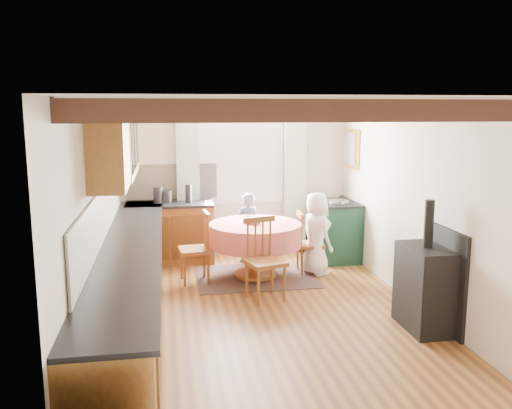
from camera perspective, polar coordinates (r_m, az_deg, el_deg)
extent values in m
cube|color=olive|center=(6.23, 1.26, -11.78)|extent=(3.60, 5.50, 0.00)
cube|color=white|center=(5.77, 1.36, 10.89)|extent=(3.60, 5.50, 0.00)
cube|color=silver|center=(8.56, -2.19, 2.60)|extent=(3.60, 0.00, 2.40)
cube|color=silver|center=(3.32, 10.52, -9.88)|extent=(3.60, 0.00, 2.40)
cube|color=silver|center=(5.82, -16.37, -1.41)|extent=(0.00, 5.50, 2.40)
cube|color=silver|center=(6.47, 17.17, -0.32)|extent=(0.00, 5.50, 2.40)
cube|color=#381D14|center=(3.83, 7.16, 9.83)|extent=(3.60, 0.16, 0.16)
cube|color=#381D14|center=(4.80, 3.67, 9.94)|extent=(3.60, 0.16, 0.16)
cube|color=#381D14|center=(5.77, 1.35, 10.00)|extent=(3.60, 0.16, 0.16)
cube|color=#381D14|center=(6.76, -0.29, 10.03)|extent=(3.60, 0.16, 0.16)
cube|color=#381D14|center=(7.75, -1.51, 10.04)|extent=(3.60, 0.16, 0.16)
cube|color=beige|center=(6.11, -15.87, -0.85)|extent=(0.02, 4.50, 0.55)
cube|color=beige|center=(8.47, -8.90, 2.41)|extent=(1.40, 0.02, 0.55)
cube|color=#996227|center=(5.99, -13.12, -8.48)|extent=(0.60, 5.30, 0.88)
cube|color=#996227|center=(8.33, -9.07, -3.04)|extent=(1.30, 0.60, 0.88)
cube|color=black|center=(5.86, -13.11, -4.20)|extent=(0.64, 5.30, 0.04)
cube|color=black|center=(8.22, -9.16, 0.05)|extent=(1.30, 0.64, 0.04)
cube|color=#996227|center=(6.90, -14.14, 6.73)|extent=(0.34, 1.80, 0.90)
cube|color=#996227|center=(5.41, -15.30, 5.28)|extent=(0.34, 0.90, 0.70)
cube|color=white|center=(8.52, -1.53, 5.27)|extent=(1.34, 0.03, 1.54)
cube|color=white|center=(8.52, -1.53, 5.28)|extent=(1.20, 0.01, 1.40)
cube|color=silver|center=(8.42, -7.17, 1.71)|extent=(0.35, 0.10, 2.10)
cube|color=silver|center=(8.65, 4.15, 1.99)|extent=(0.35, 0.10, 2.10)
cylinder|color=black|center=(8.41, -1.47, 9.30)|extent=(2.00, 0.03, 0.03)
cube|color=gold|center=(8.49, 10.18, 5.78)|extent=(0.04, 0.50, 0.60)
cylinder|color=silver|center=(8.68, 4.73, 6.00)|extent=(0.30, 0.02, 0.30)
cube|color=#352825|center=(7.59, -0.08, -7.64)|extent=(1.62, 1.26, 0.01)
imported|color=#414F68|center=(8.19, -0.94, -2.47)|extent=(0.45, 0.37, 1.07)
imported|color=white|center=(7.64, 6.40, -3.07)|extent=(0.54, 0.66, 1.17)
imported|color=silver|center=(7.37, -0.09, -1.85)|extent=(0.22, 0.22, 0.05)
imported|color=silver|center=(7.40, -0.52, -1.78)|extent=(0.21, 0.21, 0.06)
imported|color=silver|center=(7.43, -0.84, -1.59)|extent=(0.12, 0.12, 0.09)
cylinder|color=#262628|center=(8.20, -10.33, 0.98)|extent=(0.14, 0.14, 0.24)
cylinder|color=#262628|center=(8.24, -9.48, 0.83)|extent=(0.16, 0.16, 0.18)
cylinder|color=#262628|center=(8.16, -7.15, 1.15)|extent=(0.10, 0.10, 0.28)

